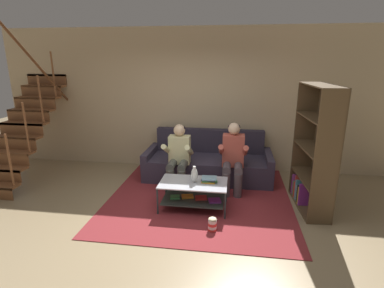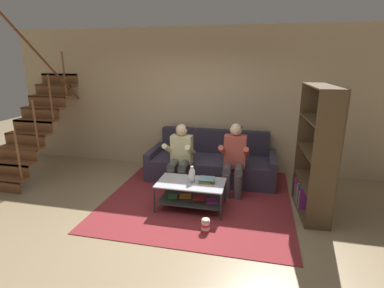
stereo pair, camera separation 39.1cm
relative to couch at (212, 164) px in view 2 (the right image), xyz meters
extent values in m
plane|color=#96815E|center=(-0.28, -1.87, -0.29)|extent=(16.80, 16.80, 0.00)
cube|color=tan|center=(-0.28, 0.59, 1.16)|extent=(8.40, 0.12, 2.90)
cube|color=brown|center=(-3.58, -1.39, -0.09)|extent=(0.90, 0.25, 0.04)
cube|color=brown|center=(-3.58, -1.14, 0.13)|extent=(0.90, 0.25, 0.04)
cube|color=brown|center=(-3.58, -1.26, 0.04)|extent=(0.90, 0.02, 0.22)
cube|color=brown|center=(-3.58, -0.89, 0.34)|extent=(0.90, 0.25, 0.04)
cube|color=brown|center=(-3.58, -1.00, 0.25)|extent=(0.90, 0.02, 0.22)
cube|color=brown|center=(-3.58, -0.63, 0.56)|extent=(0.90, 0.25, 0.04)
cube|color=brown|center=(-3.58, -0.75, 0.47)|extent=(0.90, 0.02, 0.22)
cube|color=brown|center=(-3.58, -0.38, 0.78)|extent=(0.90, 0.25, 0.04)
cube|color=brown|center=(-3.58, -0.50, 0.69)|extent=(0.90, 0.02, 0.22)
cube|color=brown|center=(-3.58, -0.13, 1.00)|extent=(0.90, 0.25, 0.04)
cube|color=brown|center=(-3.58, -0.24, 0.91)|extent=(0.90, 0.02, 0.22)
cube|color=brown|center=(-3.58, 0.13, 1.21)|extent=(0.90, 0.25, 0.04)
cube|color=brown|center=(-3.58, 0.01, 1.12)|extent=(0.90, 0.02, 0.22)
cube|color=brown|center=(-3.58, 0.38, 1.43)|extent=(0.90, 0.25, 0.04)
cube|color=brown|center=(-3.58, 0.26, 1.34)|extent=(0.90, 0.02, 0.22)
cube|color=brown|center=(-3.58, 0.63, 1.65)|extent=(0.90, 0.25, 0.04)
cube|color=brown|center=(-3.58, 0.52, 1.56)|extent=(0.90, 0.02, 0.22)
cube|color=brown|center=(-3.58, 0.89, 1.87)|extent=(0.90, 0.25, 0.04)
cube|color=brown|center=(-3.58, 0.77, 1.78)|extent=(0.90, 0.02, 0.22)
cylinder|color=brown|center=(-3.17, -1.39, 0.38)|extent=(0.04, 0.04, 0.90)
cylinder|color=brown|center=(-3.17, -0.89, 0.81)|extent=(0.04, 0.04, 0.90)
cylinder|color=brown|center=(-3.17, -0.38, 1.25)|extent=(0.04, 0.04, 0.90)
cylinder|color=brown|center=(-3.17, 0.13, 1.68)|extent=(0.04, 0.04, 0.90)
cylinder|color=brown|center=(-3.17, 0.63, 2.12)|extent=(0.04, 0.04, 0.90)
cylinder|color=brown|center=(-3.17, -0.25, 1.81)|extent=(0.05, 2.31, 2.00)
cube|color=#352F41|center=(0.00, -0.06, -0.08)|extent=(2.18, 0.96, 0.43)
cube|color=#2D2837|center=(0.00, 0.33, 0.38)|extent=(2.18, 0.18, 0.47)
cube|color=#352F41|center=(-1.16, -0.06, -0.02)|extent=(0.13, 0.96, 0.55)
cube|color=#352F41|center=(1.16, -0.06, -0.02)|extent=(0.13, 0.96, 0.55)
cylinder|color=#51544D|center=(-0.58, -0.85, -0.08)|extent=(0.14, 0.14, 0.43)
cylinder|color=#51544D|center=(-0.38, -0.85, -0.08)|extent=(0.14, 0.14, 0.43)
cylinder|color=#51544D|center=(-0.58, -0.67, 0.18)|extent=(0.14, 0.42, 0.14)
cylinder|color=#51544D|center=(-0.38, -0.67, 0.18)|extent=(0.14, 0.42, 0.14)
cube|color=beige|center=(-0.48, -0.46, 0.40)|extent=(0.38, 0.22, 0.52)
cylinder|color=beige|center=(-0.69, -0.64, 0.45)|extent=(0.09, 0.49, 0.31)
cylinder|color=beige|center=(-0.28, -0.64, 0.45)|extent=(0.09, 0.49, 0.31)
sphere|color=beige|center=(-0.48, -0.46, 0.76)|extent=(0.21, 0.21, 0.21)
ellipsoid|color=black|center=(-0.48, -0.44, 0.79)|extent=(0.21, 0.21, 0.13)
cylinder|color=#544950|center=(0.38, -0.85, -0.08)|extent=(0.14, 0.14, 0.43)
cylinder|color=#544950|center=(0.58, -0.85, -0.08)|extent=(0.14, 0.14, 0.43)
cylinder|color=#544950|center=(0.38, -0.67, 0.18)|extent=(0.14, 0.42, 0.14)
cylinder|color=#544950|center=(0.58, -0.67, 0.18)|extent=(0.14, 0.42, 0.14)
cube|color=#B75245|center=(0.48, -0.46, 0.43)|extent=(0.38, 0.22, 0.57)
cylinder|color=#B75245|center=(0.28, -0.64, 0.48)|extent=(0.09, 0.49, 0.31)
cylinder|color=#B75245|center=(0.69, -0.64, 0.48)|extent=(0.09, 0.49, 0.31)
sphere|color=beige|center=(0.48, -0.46, 0.82)|extent=(0.21, 0.21, 0.21)
ellipsoid|color=black|center=(0.48, -0.44, 0.85)|extent=(0.21, 0.21, 0.13)
cube|color=#B6B9C3|center=(-0.11, -1.33, 0.14)|extent=(1.04, 0.60, 0.02)
cube|color=#303B36|center=(-0.11, -1.33, -0.14)|extent=(0.96, 0.55, 0.02)
cylinder|color=#273436|center=(-0.62, -1.62, -0.07)|extent=(0.03, 0.03, 0.44)
cylinder|color=#273436|center=(0.40, -1.62, -0.07)|extent=(0.03, 0.03, 0.44)
cylinder|color=#273436|center=(-0.62, -1.05, -0.07)|extent=(0.03, 0.03, 0.44)
cylinder|color=#273436|center=(0.40, -1.05, -0.07)|extent=(0.03, 0.03, 0.44)
cube|color=#3D954D|center=(-0.40, -1.35, -0.11)|extent=(0.17, 0.15, 0.03)
cube|color=orange|center=(-0.21, -1.30, -0.12)|extent=(0.21, 0.18, 0.02)
cube|color=red|center=(0.01, -1.33, -0.11)|extent=(0.20, 0.16, 0.03)
cube|color=purple|center=(0.23, -1.38, -0.11)|extent=(0.21, 0.19, 0.03)
cube|color=maroon|center=(-0.05, -0.80, -0.28)|extent=(3.02, 3.27, 0.01)
cube|color=#865A50|center=(-0.05, -0.80, -0.28)|extent=(1.66, 1.80, 0.00)
ellipsoid|color=silver|center=(-0.09, -1.33, 0.27)|extent=(0.11, 0.11, 0.24)
cylinder|color=silver|center=(-0.09, -1.33, 0.38)|extent=(0.05, 0.05, 0.05)
cube|color=orange|center=(0.12, -1.29, 0.16)|extent=(0.22, 0.16, 0.02)
cube|color=#3A8342|center=(0.14, -1.30, 0.18)|extent=(0.25, 0.16, 0.02)
cube|color=#222430|center=(0.12, -1.29, 0.20)|extent=(0.22, 0.17, 0.02)
cube|color=#7298A8|center=(0.13, -1.30, 0.22)|extent=(0.24, 0.17, 0.03)
cube|color=#503C26|center=(1.67, -0.50, 0.67)|extent=(0.36, 0.04, 1.93)
cube|color=#503C26|center=(1.74, -1.57, 0.67)|extent=(0.36, 0.04, 1.93)
cube|color=#503C26|center=(1.87, -1.02, 0.67)|extent=(0.10, 1.09, 1.93)
cube|color=#503C26|center=(1.70, -1.03, -0.28)|extent=(0.43, 1.08, 0.02)
cube|color=#503C26|center=(1.70, -1.03, 0.19)|extent=(0.43, 1.08, 0.02)
cube|color=#503C26|center=(1.70, -1.03, 0.67)|extent=(0.43, 1.08, 0.02)
cube|color=#503C26|center=(1.70, -1.03, 1.16)|extent=(0.43, 1.08, 0.02)
cube|color=#503C26|center=(1.70, -1.03, 1.63)|extent=(0.43, 1.08, 0.02)
cube|color=#222328|center=(1.65, -0.53, -0.12)|extent=(0.28, 0.05, 0.29)
cube|color=purple|center=(1.66, -0.57, -0.10)|extent=(0.31, 0.05, 0.34)
cube|color=#913B94|center=(1.67, -0.61, -0.09)|extent=(0.31, 0.07, 0.36)
cube|color=green|center=(1.64, -0.67, -0.14)|extent=(0.25, 0.06, 0.26)
cube|color=red|center=(1.67, -0.72, -0.14)|extent=(0.29, 0.07, 0.26)
cube|color=red|center=(1.66, -0.76, -0.07)|extent=(0.27, 0.05, 0.40)
cube|color=#7799AB|center=(1.68, -0.79, -0.10)|extent=(0.30, 0.05, 0.33)
cube|color=teal|center=(1.68, -0.83, -0.10)|extent=(0.31, 0.05, 0.35)
cube|color=#7699B6|center=(1.69, -0.87, -0.14)|extent=(0.31, 0.06, 0.27)
cube|color=#1E2827|center=(1.68, -0.92, -0.12)|extent=(0.29, 0.07, 0.29)
cube|color=gold|center=(1.67, -0.98, -0.13)|extent=(0.27, 0.05, 0.28)
cube|color=purple|center=(1.70, -1.03, -0.09)|extent=(0.32, 0.06, 0.36)
cylinder|color=red|center=(0.24, -1.95, -0.27)|extent=(0.12, 0.12, 0.04)
cylinder|color=white|center=(0.24, -1.95, -0.23)|extent=(0.12, 0.12, 0.04)
cylinder|color=red|center=(0.24, -1.95, -0.18)|extent=(0.12, 0.12, 0.04)
cylinder|color=white|center=(0.24, -1.95, -0.14)|extent=(0.12, 0.12, 0.04)
ellipsoid|color=beige|center=(0.24, -1.95, -0.11)|extent=(0.11, 0.11, 0.04)
camera|label=1|loc=(0.48, -5.59, 2.00)|focal=28.00mm
camera|label=2|loc=(0.87, -5.51, 2.00)|focal=28.00mm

